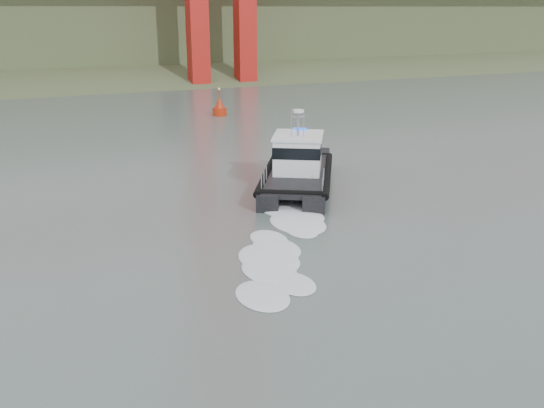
% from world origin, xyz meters
% --- Properties ---
extents(ground, '(400.00, 400.00, 0.00)m').
position_xyz_m(ground, '(0.00, 0.00, 0.00)').
color(ground, '#46534F').
rests_on(ground, ground).
extents(headlands, '(500.00, 105.36, 27.12)m').
position_xyz_m(headlands, '(0.00, 125.50, 7.05)').
color(headlands, '#3E4D2C').
rests_on(headlands, ground).
extents(patrol_boat, '(9.44, 12.23, 5.66)m').
position_xyz_m(patrol_boat, '(7.67, 16.27, 1.42)').
color(patrol_boat, black).
rests_on(patrol_boat, ground).
extents(nav_buoy, '(1.64, 1.64, 3.41)m').
position_xyz_m(nav_buoy, '(12.08, 46.85, 0.90)').
color(nav_buoy, '#A8250B').
rests_on(nav_buoy, ground).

